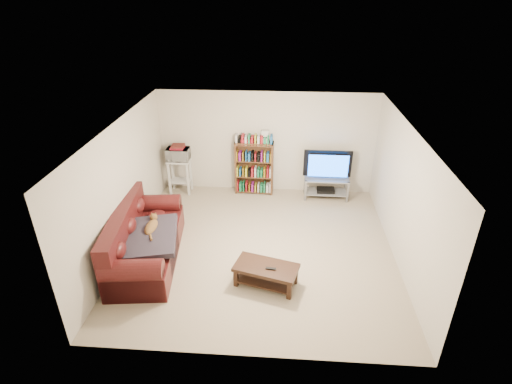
# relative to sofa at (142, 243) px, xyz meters

# --- Properties ---
(floor) EXTENTS (5.00, 5.00, 0.00)m
(floor) POSITION_rel_sofa_xyz_m (2.10, 0.47, -0.35)
(floor) COLOR tan
(floor) RESTS_ON ground
(ceiling) EXTENTS (5.00, 5.00, 0.00)m
(ceiling) POSITION_rel_sofa_xyz_m (2.10, 0.47, 2.05)
(ceiling) COLOR white
(ceiling) RESTS_ON ground
(wall_back) EXTENTS (5.00, 0.00, 5.00)m
(wall_back) POSITION_rel_sofa_xyz_m (2.10, 2.97, 0.85)
(wall_back) COLOR silver
(wall_back) RESTS_ON ground
(wall_front) EXTENTS (5.00, 0.00, 5.00)m
(wall_front) POSITION_rel_sofa_xyz_m (2.10, -2.03, 0.85)
(wall_front) COLOR silver
(wall_front) RESTS_ON ground
(wall_left) EXTENTS (0.00, 5.00, 5.00)m
(wall_left) POSITION_rel_sofa_xyz_m (-0.40, 0.47, 0.85)
(wall_left) COLOR silver
(wall_left) RESTS_ON ground
(wall_right) EXTENTS (0.00, 5.00, 5.00)m
(wall_right) POSITION_rel_sofa_xyz_m (4.60, 0.47, 0.85)
(wall_right) COLOR silver
(wall_right) RESTS_ON ground
(sofa) EXTENTS (1.28, 2.46, 1.01)m
(sofa) POSITION_rel_sofa_xyz_m (0.00, 0.00, 0.00)
(sofa) COLOR #431111
(sofa) RESTS_ON floor
(blanket) EXTENTS (1.13, 1.34, 0.20)m
(blanket) POSITION_rel_sofa_xyz_m (0.21, -0.14, 0.23)
(blanket) COLOR #302A35
(blanket) RESTS_ON sofa
(cat) EXTENTS (0.33, 0.67, 0.19)m
(cat) POSITION_rel_sofa_xyz_m (0.19, 0.08, 0.29)
(cat) COLOR brown
(cat) RESTS_ON sofa
(coffee_table) EXTENTS (1.14, 0.78, 0.38)m
(coffee_table) POSITION_rel_sofa_xyz_m (2.27, -0.55, -0.09)
(coffee_table) COLOR black
(coffee_table) RESTS_ON floor
(remote) EXTENTS (0.17, 0.07, 0.02)m
(remote) POSITION_rel_sofa_xyz_m (2.35, -0.62, 0.04)
(remote) COLOR black
(remote) RESTS_ON coffee_table
(tv_stand) EXTENTS (1.02, 0.47, 0.51)m
(tv_stand) POSITION_rel_sofa_xyz_m (3.51, 2.62, -0.00)
(tv_stand) COLOR #999EA3
(tv_stand) RESTS_ON floor
(television) EXTENTS (1.10, 0.16, 0.63)m
(television) POSITION_rel_sofa_xyz_m (3.51, 2.62, 0.48)
(television) COLOR black
(television) RESTS_ON tv_stand
(dvd_player) EXTENTS (0.41, 0.29, 0.06)m
(dvd_player) POSITION_rel_sofa_xyz_m (3.51, 2.62, -0.16)
(dvd_player) COLOR black
(dvd_player) RESTS_ON tv_stand
(bookshelf) EXTENTS (0.90, 0.31, 1.29)m
(bookshelf) POSITION_rel_sofa_xyz_m (1.82, 2.77, 0.32)
(bookshelf) COLOR #4E301B
(bookshelf) RESTS_ON floor
(shelf_clutter) EXTENTS (0.66, 0.21, 0.28)m
(shelf_clutter) POSITION_rel_sofa_xyz_m (1.92, 2.78, 1.04)
(shelf_clutter) COLOR silver
(shelf_clutter) RESTS_ON bookshelf
(microwave_stand) EXTENTS (0.52, 0.38, 0.84)m
(microwave_stand) POSITION_rel_sofa_xyz_m (0.06, 2.67, 0.19)
(microwave_stand) COLOR silver
(microwave_stand) RESTS_ON floor
(microwave) EXTENTS (0.52, 0.35, 0.29)m
(microwave) POSITION_rel_sofa_xyz_m (0.06, 2.67, 0.63)
(microwave) COLOR silver
(microwave) RESTS_ON microwave_stand
(game_boxes) EXTENTS (0.31, 0.27, 0.05)m
(game_boxes) POSITION_rel_sofa_xyz_m (0.06, 2.67, 0.80)
(game_boxes) COLOR maroon
(game_boxes) RESTS_ON microwave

